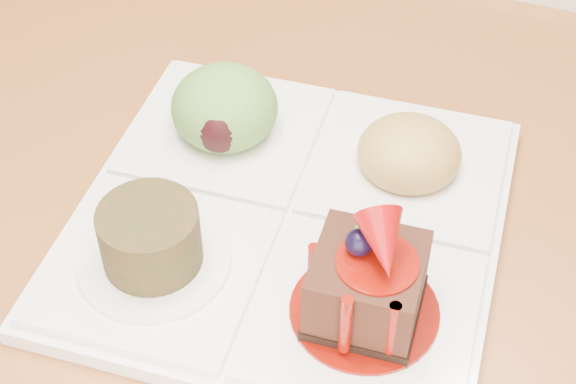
{
  "coord_description": "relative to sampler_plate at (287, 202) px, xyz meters",
  "views": [
    {
      "loc": [
        0.01,
        -0.9,
        1.18
      ],
      "look_at": [
        -0.03,
        -0.51,
        0.79
      ],
      "focal_mm": 55.0,
      "sensor_mm": 36.0,
      "label": 1
    }
  ],
  "objects": [
    {
      "name": "ground",
      "position": [
        0.03,
        0.5,
        -0.77
      ],
      "size": [
        6.0,
        6.0,
        0.0
      ],
      "primitive_type": "plane",
      "color": "#522F17"
    },
    {
      "name": "sampler_plate",
      "position": [
        0.0,
        0.0,
        0.0
      ],
      "size": [
        0.32,
        0.32,
        0.11
      ],
      "rotation": [
        0.0,
        0.0,
        -0.19
      ],
      "color": "white",
      "rests_on": "dining_table"
    }
  ]
}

